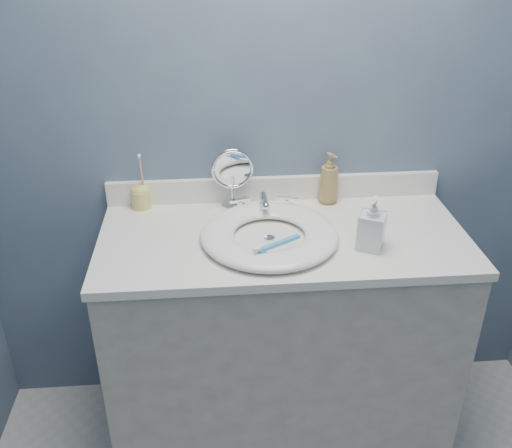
{
  "coord_description": "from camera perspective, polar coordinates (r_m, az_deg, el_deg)",
  "views": [
    {
      "loc": [
        -0.23,
        -0.65,
        1.82
      ],
      "look_at": [
        -0.09,
        0.94,
        0.94
      ],
      "focal_mm": 40.0,
      "sensor_mm": 36.0,
      "label": 1
    }
  ],
  "objects": [
    {
      "name": "soap_bottle_clear",
      "position": [
        1.81,
        11.54,
        0.09
      ],
      "size": [
        0.11,
        0.11,
        0.18
      ],
      "primitive_type": "imported",
      "rotation": [
        0.0,
        0.0,
        -0.46
      ],
      "color": "silver",
      "rests_on": "countertop"
    },
    {
      "name": "countertop",
      "position": [
        1.9,
        2.75,
        -1.43
      ],
      "size": [
        1.22,
        0.57,
        0.03
      ],
      "primitive_type": "cube",
      "color": "white",
      "rests_on": "vanity_cabinet"
    },
    {
      "name": "backsplash",
      "position": [
        2.1,
        1.88,
        3.58
      ],
      "size": [
        1.22,
        0.02,
        0.09
      ],
      "primitive_type": "cube",
      "color": "white",
      "rests_on": "countertop"
    },
    {
      "name": "faucet",
      "position": [
        2.02,
        0.77,
        1.93
      ],
      "size": [
        0.25,
        0.13,
        0.07
      ],
      "color": "silver",
      "rests_on": "countertop"
    },
    {
      "name": "makeup_mirror",
      "position": [
        2.02,
        -2.36,
        4.87
      ],
      "size": [
        0.15,
        0.09,
        0.22
      ],
      "rotation": [
        0.0,
        0.0,
        0.06
      ],
      "color": "silver",
      "rests_on": "countertop"
    },
    {
      "name": "drain",
      "position": [
        1.86,
        1.35,
        -1.46
      ],
      "size": [
        0.04,
        0.04,
        0.01
      ],
      "primitive_type": "cylinder",
      "color": "silver",
      "rests_on": "countertop"
    },
    {
      "name": "soap_bottle_amber",
      "position": [
        2.08,
        7.33,
        4.57
      ],
      "size": [
        0.1,
        0.1,
        0.19
      ],
      "primitive_type": "imported",
      "rotation": [
        0.0,
        0.0,
        0.43
      ],
      "color": "#9A7E45",
      "rests_on": "countertop"
    },
    {
      "name": "basin",
      "position": [
        1.85,
        1.35,
        -1.06
      ],
      "size": [
        0.45,
        0.45,
        0.04
      ],
      "primitive_type": null,
      "color": "white",
      "rests_on": "countertop"
    },
    {
      "name": "toothbrush_holder",
      "position": [
        2.08,
        -11.45,
        2.81
      ],
      "size": [
        0.07,
        0.07,
        0.2
      ],
      "rotation": [
        0.0,
        0.0,
        -0.2
      ],
      "color": "#D5CD6A",
      "rests_on": "countertop"
    },
    {
      "name": "vanity_cabinet",
      "position": [
        2.15,
        2.47,
        -11.59
      ],
      "size": [
        1.2,
        0.55,
        0.85
      ],
      "primitive_type": "cube",
      "color": "#BAB6AA",
      "rests_on": "ground"
    },
    {
      "name": "back_wall",
      "position": [
        2.01,
        1.97,
        10.83
      ],
      "size": [
        2.2,
        0.02,
        2.4
      ],
      "primitive_type": "cube",
      "color": "#4D5973",
      "rests_on": "ground"
    },
    {
      "name": "toothbrush_lying",
      "position": [
        1.75,
        2.17,
        -2.0
      ],
      "size": [
        0.16,
        0.1,
        0.02
      ],
      "rotation": [
        0.0,
        0.0,
        0.54
      ],
      "color": "#3E95DE",
      "rests_on": "basin"
    }
  ]
}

